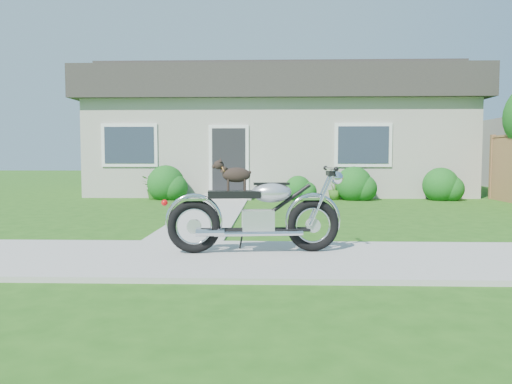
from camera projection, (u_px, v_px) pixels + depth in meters
ground at (288, 260)px, 6.02m from camera, size 80.00×80.00×0.00m
sidewalk at (288, 258)px, 6.02m from camera, size 24.00×2.20×0.04m
walkway at (213, 212)px, 11.06m from camera, size 1.20×8.00×0.03m
house at (278, 131)px, 17.83m from camera, size 12.60×7.03×4.50m
shrub_row at (309, 185)px, 14.44m from camera, size 9.00×1.09×1.09m
potted_plant_left at (153, 188)px, 14.65m from camera, size 0.82×0.81×0.69m
potted_plant_right at (335, 188)px, 14.47m from camera, size 0.54×0.54×0.71m
motorcycle_with_dog at (257, 212)px, 6.25m from camera, size 2.22×0.62×1.16m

